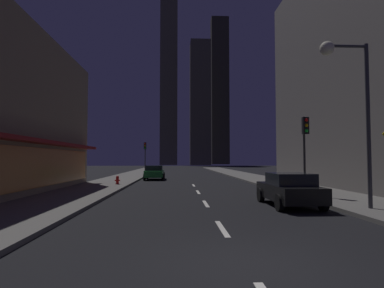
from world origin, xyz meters
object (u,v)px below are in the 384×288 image
object	(u,v)px
fire_hydrant_far_left	(117,180)
traffic_light_far_left	(145,151)
traffic_light_near_right	(305,138)
street_lamp_right	(347,83)
car_parked_far	(155,172)
car_parked_near	(289,189)

from	to	relation	value
fire_hydrant_far_left	traffic_light_far_left	distance (m)	17.24
traffic_light_near_right	street_lamp_right	xyz separation A→B (m)	(-0.12, -4.43, 1.87)
traffic_light_near_right	traffic_light_far_left	xyz separation A→B (m)	(-11.00, 25.17, 0.00)
car_parked_far	fire_hydrant_far_left	world-z (taller)	car_parked_far
traffic_light_near_right	traffic_light_far_left	distance (m)	27.47
car_parked_far	car_parked_near	bearing A→B (deg)	-68.93
fire_hydrant_far_left	traffic_light_near_right	xyz separation A→B (m)	(11.40, -8.16, 2.74)
car_parked_far	street_lamp_right	world-z (taller)	street_lamp_right
traffic_light_near_right	street_lamp_right	world-z (taller)	street_lamp_right
car_parked_near	traffic_light_far_left	world-z (taller)	traffic_light_far_left
fire_hydrant_far_left	traffic_light_near_right	world-z (taller)	traffic_light_near_right
traffic_light_near_right	fire_hydrant_far_left	bearing A→B (deg)	144.41
car_parked_far	traffic_light_far_left	xyz separation A→B (m)	(-1.90, 9.22, 2.45)
car_parked_near	street_lamp_right	xyz separation A→B (m)	(1.78, -1.69, 4.33)
fire_hydrant_far_left	car_parked_near	bearing A→B (deg)	-48.92
car_parked_far	traffic_light_near_right	xyz separation A→B (m)	(9.10, -15.95, 2.45)
car_parked_far	street_lamp_right	size ratio (longest dim) A/B	0.64
car_parked_near	car_parked_far	world-z (taller)	same
car_parked_far	fire_hydrant_far_left	bearing A→B (deg)	-106.45
street_lamp_right	fire_hydrant_far_left	bearing A→B (deg)	131.87
car_parked_far	traffic_light_near_right	world-z (taller)	traffic_light_near_right
traffic_light_near_right	car_parked_far	bearing A→B (deg)	119.70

